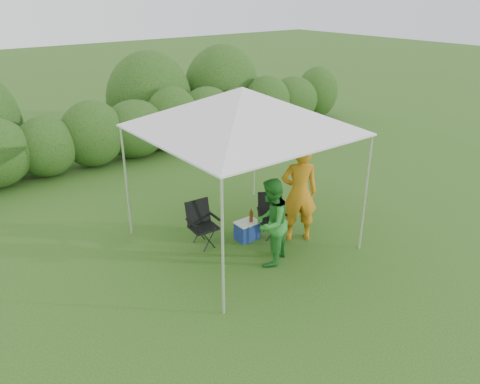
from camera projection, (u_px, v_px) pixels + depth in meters
ground at (259, 252)px, 8.29m from camera, size 70.00×70.00×0.00m
hedge at (118, 131)px, 12.37m from camera, size 16.82×1.53×1.80m
canopy at (242, 109)px, 7.66m from camera, size 3.10×3.10×2.83m
chair_right at (271, 212)px, 8.70m from camera, size 0.63×0.62×0.81m
chair_left at (201, 221)px, 8.37m from camera, size 0.54×0.49×0.82m
man at (299, 193)px, 8.37m from camera, size 0.80×0.72×1.84m
woman at (271, 223)px, 7.67m from camera, size 0.92×0.85×1.51m
cooler at (247, 230)px, 8.64m from camera, size 0.43×0.31×0.36m
bottle at (251, 215)px, 8.52m from camera, size 0.07×0.07×0.26m
lawn_toy at (251, 149)px, 13.06m from camera, size 0.63×0.52×0.31m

